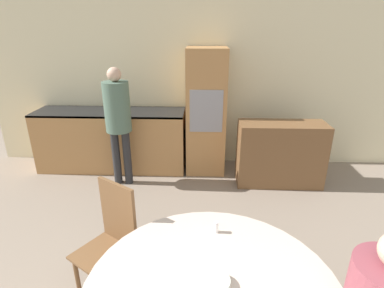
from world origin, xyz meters
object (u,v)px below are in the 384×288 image
person_standing (118,115)px  oven_unit (206,112)px  chair_far_left (112,236)px  bowl_near (214,283)px  sideboard (280,154)px

person_standing → oven_unit: bearing=23.7°
oven_unit → person_standing: 1.29m
oven_unit → person_standing: oven_unit is taller
chair_far_left → bowl_near: 1.04m
oven_unit → bowl_near: (0.03, -3.03, -0.17)m
person_standing → bowl_near: person_standing is taller
person_standing → bowl_near: size_ratio=8.78×
sideboard → chair_far_left: (-1.81, -1.97, 0.10)m
sideboard → person_standing: (-2.23, -0.09, 0.57)m
oven_unit → sideboard: oven_unit is taller
sideboard → chair_far_left: bearing=-132.6°
person_standing → chair_far_left: bearing=-77.5°
sideboard → person_standing: size_ratio=0.72×
chair_far_left → person_standing: 1.98m
oven_unit → bowl_near: bearing=-89.4°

